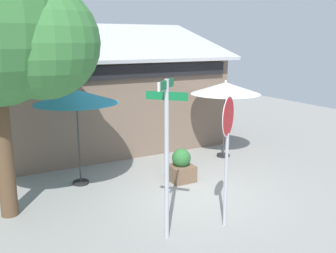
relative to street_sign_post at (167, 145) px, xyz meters
name	(u,v)px	position (x,y,z in m)	size (l,w,h in m)	color
ground_plane	(193,196)	(1.64, 1.60, -2.01)	(28.00, 28.00, 0.10)	gray
cafe_building	(107,100)	(1.36, 7.18, -0.21)	(8.58, 4.59, 4.61)	#705B4C
street_sign_post	(167,145)	(0.00, 0.00, 0.00)	(0.66, 0.65, 3.25)	#A8AAB2
stop_sign	(227,136)	(1.34, -0.16, 0.06)	(0.68, 0.52, 2.85)	#A8AAB2
patio_umbrella_teal_left	(76,97)	(-0.71, 3.76, 0.49)	(2.26, 2.26, 2.73)	black
patio_umbrella_ivory_center	(225,89)	(4.35, 3.90, 0.40)	(2.34, 2.34, 2.65)	black
shade_tree	(5,31)	(-2.45, 2.53, 2.16)	(3.83, 3.38, 5.93)	brown
sidewalk_planter	(181,167)	(1.89, 2.61, -1.54)	(0.67, 0.67, 0.95)	brown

